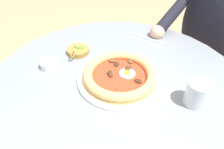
{
  "coord_description": "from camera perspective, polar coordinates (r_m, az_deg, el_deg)",
  "views": [
    {
      "loc": [
        -0.55,
        0.1,
        1.25
      ],
      "look_at": [
        0.02,
        0.01,
        0.76
      ],
      "focal_mm": 33.59,
      "sensor_mm": 36.0,
      "label": 1
    }
  ],
  "objects": [
    {
      "name": "water_glass",
      "position": [
        0.72,
        22.07,
        -5.06
      ],
      "size": [
        0.07,
        0.07,
        0.09
      ],
      "color": "silver",
      "rests_on": "dining_table"
    },
    {
      "name": "dining_table",
      "position": [
        0.88,
        1.11,
        -9.71
      ],
      "size": [
        0.97,
        0.97,
        0.73
      ],
      "color": "gray",
      "rests_on": "ground"
    },
    {
      "name": "fork_utensil",
      "position": [
        1.02,
        9.87,
        9.63
      ],
      "size": [
        0.13,
        0.13,
        0.0
      ],
      "color": "#BCBCC1",
      "rests_on": "dining_table"
    },
    {
      "name": "cafe_chair_diner",
      "position": [
        1.45,
        26.28,
        5.68
      ],
      "size": [
        0.54,
        0.54,
        0.85
      ],
      "color": "#504A45",
      "rests_on": "ground"
    },
    {
      "name": "olive_pan",
      "position": [
        0.91,
        -9.21,
        6.47
      ],
      "size": [
        0.11,
        0.09,
        0.04
      ],
      "color": "olive",
      "rests_on": "dining_table"
    },
    {
      "name": "pizza_on_plate",
      "position": [
        0.76,
        2.09,
        -0.28
      ],
      "size": [
        0.31,
        0.31,
        0.04
      ],
      "color": "white",
      "rests_on": "dining_table"
    },
    {
      "name": "diner_person",
      "position": [
        1.33,
        23.54,
        4.12
      ],
      "size": [
        0.44,
        0.58,
        1.19
      ],
      "color": "#282833",
      "rests_on": "ground"
    },
    {
      "name": "ramekin_capers",
      "position": [
        0.86,
        -16.92,
        2.79
      ],
      "size": [
        0.06,
        0.06,
        0.03
      ],
      "color": "white",
      "rests_on": "dining_table"
    }
  ]
}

